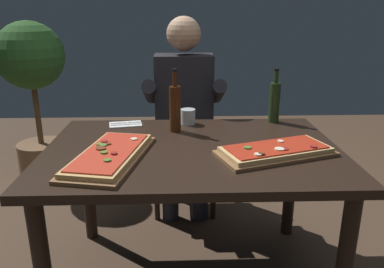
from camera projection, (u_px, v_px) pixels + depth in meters
name	position (u px, v px, depth m)	size (l,w,h in m)	color
dining_table	(192.00, 166.00, 1.85)	(1.40, 0.96, 0.74)	black
pizza_rectangular_front	(276.00, 151.00, 1.71)	(0.57, 0.40, 0.05)	brown
pizza_rectangular_left	(110.00, 155.00, 1.66)	(0.37, 0.61, 0.05)	brown
wine_bottle_dark	(275.00, 101.00, 2.19)	(0.06, 0.06, 0.31)	#233819
oil_bottle_amber	(175.00, 107.00, 2.02)	(0.06, 0.06, 0.34)	#47230F
tumbler_near_camera	(188.00, 117.00, 2.17)	(0.08, 0.08, 0.09)	silver
napkin_cutlery_set	(126.00, 124.00, 2.16)	(0.20, 0.14, 0.01)	white
diner_chair	(184.00, 139.00, 2.71)	(0.44, 0.44, 0.87)	black
seated_diner	(184.00, 109.00, 2.52)	(0.53, 0.41, 1.33)	#23232D
potted_plant_corner	(34.00, 84.00, 2.98)	(0.52, 0.52, 1.29)	#846042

